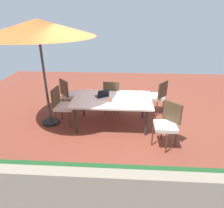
{
  "coord_description": "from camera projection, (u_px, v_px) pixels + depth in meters",
  "views": [
    {
      "loc": [
        -0.29,
        4.67,
        2.71
      ],
      "look_at": [
        0.0,
        0.0,
        0.59
      ],
      "focal_mm": 32.81,
      "sensor_mm": 36.0,
      "label": 1
    }
  ],
  "objects": [
    {
      "name": "patio_umbrella",
      "position": [
        38.0,
        28.0,
        4.48
      ],
      "size": [
        2.57,
        2.57,
        2.58
      ],
      "color": "#4C4C4C",
      "rests_on": "ground_plane"
    },
    {
      "name": "chair_southeast",
      "position": [
        69.0,
        93.0,
        5.91
      ],
      "size": [
        0.59,
        0.59,
        0.98
      ],
      "rotation": [
        0.0,
        0.0,
        5.46
      ],
      "color": "silver",
      "rests_on": "ground_plane"
    },
    {
      "name": "chair_east",
      "position": [
        62.0,
        104.0,
        5.22
      ],
      "size": [
        0.48,
        0.47,
        0.98
      ],
      "rotation": [
        0.0,
        0.0,
        4.61
      ],
      "color": "silver",
      "rests_on": "ground_plane"
    },
    {
      "name": "dining_table",
      "position": [
        112.0,
        100.0,
        5.09
      ],
      "size": [
        1.96,
        1.2,
        0.74
      ],
      "color": "silver",
      "rests_on": "ground_plane"
    },
    {
      "name": "laptop",
      "position": [
        102.0,
        95.0,
        5.17
      ],
      "size": [
        0.4,
        0.38,
        0.21
      ],
      "rotation": [
        0.0,
        0.0,
        0.57
      ],
      "color": "#2D2D33",
      "rests_on": "dining_table"
    },
    {
      "name": "chair_south",
      "position": [
        112.0,
        95.0,
        5.81
      ],
      "size": [
        0.46,
        0.47,
        0.98
      ],
      "rotation": [
        0.0,
        0.0,
        -0.03
      ],
      "color": "silver",
      "rests_on": "ground_plane"
    },
    {
      "name": "ground_plane",
      "position": [
        112.0,
        125.0,
        5.38
      ],
      "size": [
        10.0,
        10.0,
        0.02
      ],
      "primitive_type": "cube",
      "color": "brown"
    },
    {
      "name": "cup",
      "position": [
        110.0,
        100.0,
        4.87
      ],
      "size": [
        0.06,
        0.06,
        0.11
      ],
      "primitive_type": "cylinder",
      "color": "#CC4C33",
      "rests_on": "dining_table"
    },
    {
      "name": "chair_southwest",
      "position": [
        157.0,
        95.0,
        5.79
      ],
      "size": [
        0.58,
        0.58,
        0.98
      ],
      "rotation": [
        0.0,
        0.0,
        0.88
      ],
      "color": "silver",
      "rests_on": "ground_plane"
    },
    {
      "name": "chair_northwest",
      "position": [
        167.0,
        123.0,
        4.35
      ],
      "size": [
        0.59,
        0.59,
        0.98
      ],
      "rotation": [
        0.0,
        0.0,
        2.39
      ],
      "color": "silver",
      "rests_on": "ground_plane"
    }
  ]
}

